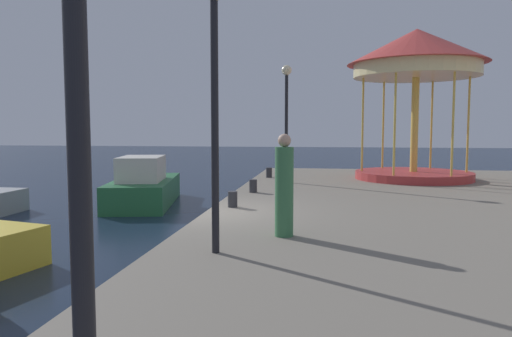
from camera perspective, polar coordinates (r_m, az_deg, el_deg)
ground_plane at (r=11.82m, az=-5.83°, el=-8.83°), size 120.00×120.00×0.00m
quay_dock at (r=11.87m, az=24.34°, el=-7.20°), size 12.20×25.21×0.80m
motorboat_green at (r=17.94m, az=-13.17°, el=-2.10°), size 2.96×5.34×1.78m
carousel at (r=19.70m, az=18.48°, el=11.41°), size 5.23×5.23×5.74m
lamp_post_mid_promenade at (r=7.61m, az=-4.96°, el=11.94°), size 0.36×0.36×4.28m
lamp_post_far_end at (r=17.52m, az=3.63°, el=7.82°), size 0.36×0.36×4.24m
bollard_south at (r=12.10m, az=-2.79°, el=-3.66°), size 0.24×0.24×0.40m
bollard_north at (r=14.83m, az=-0.34°, el=-2.09°), size 0.24×0.24×0.40m
bollard_center at (r=19.30m, az=1.56°, el=-0.48°), size 0.24×0.24×0.40m
person_far_corner at (r=8.79m, az=3.37°, el=-2.37°), size 0.34×0.34×1.88m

